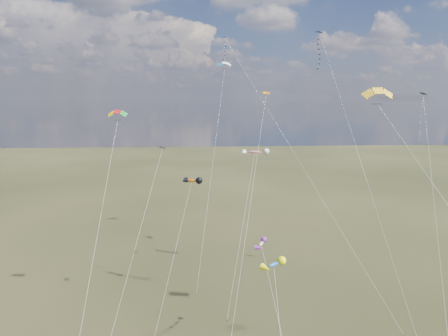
{
  "coord_description": "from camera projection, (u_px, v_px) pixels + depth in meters",
  "views": [
    {
      "loc": [
        -3.35,
        -34.6,
        28.25
      ],
      "look_at": [
        0.0,
        18.0,
        19.0
      ],
      "focal_mm": 32.0,
      "sensor_mm": 36.0,
      "label": 1
    }
  ],
  "objects": [
    {
      "name": "novelty_white_purple",
      "position": [
        262.0,
        244.0,
        42.73
      ],
      "size": [
        3.16,
        10.53,
        13.23
      ],
      "color": "silver",
      "rests_on": "ground"
    },
    {
      "name": "diamond_navy_right",
      "position": [
        422.0,
        127.0,
        54.38
      ],
      "size": [
        4.16,
        16.73,
        29.03
      ],
      "color": "#0D1E4D",
      "rests_on": "ground"
    },
    {
      "name": "diamond_orange_center",
      "position": [
        255.0,
        168.0,
        50.25
      ],
      "size": [
        8.11,
        23.48,
        29.15
      ],
      "color": "orange",
      "rests_on": "ground"
    },
    {
      "name": "diamond_black_mid",
      "position": [
        145.0,
        211.0,
        46.68
      ],
      "size": [
        6.39,
        11.7,
        22.39
      ],
      "color": "black",
      "rests_on": "ground"
    },
    {
      "name": "diamond_navy_tall",
      "position": [
        238.0,
        70.0,
        66.43
      ],
      "size": [
        20.55,
        28.9,
        38.77
      ],
      "color": "#0F134B",
      "rests_on": "ground"
    },
    {
      "name": "parafoil_blue_white",
      "position": [
        225.0,
        64.0,
        73.17
      ],
      "size": [
        6.79,
        21.84,
        35.23
      ],
      "color": "#1274C1",
      "rests_on": "ground"
    },
    {
      "name": "parafoil_yellow",
      "position": [
        379.0,
        92.0,
        40.19
      ],
      "size": [
        15.59,
        18.93,
        29.75
      ],
      "color": "yellow",
      "rests_on": "ground"
    },
    {
      "name": "diamond_black_high",
      "position": [
        325.0,
        67.0,
        57.77
      ],
      "size": [
        7.37,
        22.58,
        38.02
      ],
      "color": "black",
      "rests_on": "ground"
    },
    {
      "name": "novelty_orange_black",
      "position": [
        191.0,
        181.0,
        54.1
      ],
      "size": [
        5.98,
        11.63,
        17.75
      ],
      "color": "#CD610B",
      "rests_on": "ground"
    },
    {
      "name": "novelty_redwhite_stripe",
      "position": [
        255.0,
        152.0,
        61.75
      ],
      "size": [
        7.42,
        15.09,
        20.55
      ],
      "color": "red",
      "rests_on": "ground"
    },
    {
      "name": "novelty_blue_yellow",
      "position": [
        274.0,
        265.0,
        38.19
      ],
      "size": [
        2.55,
        9.4,
        13.03
      ],
      "color": "#1E5EAA",
      "rests_on": "ground"
    },
    {
      "name": "parafoil_tricolor",
      "position": [
        117.0,
        113.0,
        47.83
      ],
      "size": [
        3.59,
        17.99,
        27.2
      ],
      "color": "#DEBD04",
      "rests_on": "ground"
    }
  ]
}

